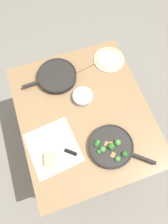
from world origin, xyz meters
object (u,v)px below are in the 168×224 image
at_px(grater_knife, 63,149).
at_px(cheese_block, 51,159).
at_px(skillet_eggs, 57,76).
at_px(prep_bowl_steel, 83,97).
at_px(dinner_plate_stack, 109,59).
at_px(wooden_spoon, 76,72).
at_px(skillet_broccoli, 111,147).

bearing_deg(grater_knife, cheese_block, 65.85).
distance_m(skillet_eggs, prep_bowl_steel, 0.26).
height_order(skillet_eggs, dinner_plate_stack, skillet_eggs).
bearing_deg(wooden_spoon, dinner_plate_stack, 174.30).
bearing_deg(prep_bowl_steel, skillet_eggs, 30.45).
height_order(skillet_eggs, cheese_block, cheese_block).
relative_size(wooden_spoon, grater_knife, 1.39).
distance_m(cheese_block, dinner_plate_stack, 0.89).
bearing_deg(dinner_plate_stack, skillet_eggs, 93.00).
xyz_separation_m(skillet_eggs, grater_knife, (-0.54, 0.12, -0.02)).
xyz_separation_m(skillet_eggs, prep_bowl_steel, (-0.23, -0.13, -0.01)).
bearing_deg(skillet_eggs, dinner_plate_stack, -179.73).
height_order(skillet_broccoli, wooden_spoon, skillet_broccoli).
xyz_separation_m(skillet_broccoli, wooden_spoon, (0.63, 0.04, -0.02)).
distance_m(skillet_broccoli, wooden_spoon, 0.64).
height_order(skillet_eggs, wooden_spoon, skillet_eggs).
distance_m(skillet_broccoli, cheese_block, 0.40).
relative_size(wooden_spoon, dinner_plate_stack, 1.39).
bearing_deg(skillet_eggs, wooden_spoon, 176.41).
bearing_deg(dinner_plate_stack, prep_bowl_steel, 129.10).
bearing_deg(skillet_broccoli, prep_bowl_steel, 138.47).
height_order(skillet_broccoli, grater_knife, skillet_broccoli).
relative_size(skillet_eggs, dinner_plate_stack, 1.74).
relative_size(skillet_broccoli, cheese_block, 3.95).
distance_m(skillet_broccoli, skillet_eggs, 0.67).
bearing_deg(skillet_broccoli, cheese_block, -147.07).
bearing_deg(skillet_broccoli, wooden_spoon, 133.74).
relative_size(skillet_broccoli, wooden_spoon, 1.16).
bearing_deg(grater_knife, wooden_spoon, -76.46).
relative_size(dinner_plate_stack, prep_bowl_steel, 1.64).
distance_m(skillet_eggs, dinner_plate_stack, 0.44).
xyz_separation_m(cheese_block, prep_bowl_steel, (0.36, -0.34, -0.01)).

